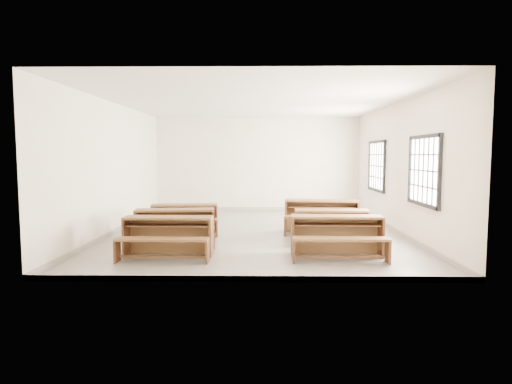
{
  "coord_description": "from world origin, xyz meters",
  "views": [
    {
      "loc": [
        0.14,
        -10.57,
        1.92
      ],
      "look_at": [
        0.0,
        0.0,
        1.0
      ],
      "focal_mm": 30.0,
      "sensor_mm": 36.0,
      "label": 1
    }
  ],
  "objects_px": {
    "desk_set_3": "(337,233)",
    "desk_set_5": "(321,214)",
    "desk_set_0": "(168,233)",
    "desk_set_4": "(332,224)",
    "desk_set_1": "(175,224)",
    "desk_set_2": "(185,217)"
  },
  "relations": [
    {
      "from": "desk_set_3",
      "to": "desk_set_2",
      "type": "bearing_deg",
      "value": 146.56
    },
    {
      "from": "desk_set_2",
      "to": "desk_set_3",
      "type": "relative_size",
      "value": 0.96
    },
    {
      "from": "desk_set_1",
      "to": "desk_set_3",
      "type": "xyz_separation_m",
      "value": [
        3.29,
        -1.05,
        0.01
      ]
    },
    {
      "from": "desk_set_0",
      "to": "desk_set_3",
      "type": "xyz_separation_m",
      "value": [
        3.2,
        0.03,
        0.01
      ]
    },
    {
      "from": "desk_set_5",
      "to": "desk_set_0",
      "type": "bearing_deg",
      "value": -136.67
    },
    {
      "from": "desk_set_3",
      "to": "desk_set_5",
      "type": "relative_size",
      "value": 0.93
    },
    {
      "from": "desk_set_3",
      "to": "desk_set_5",
      "type": "xyz_separation_m",
      "value": [
        0.06,
        2.5,
        0.02
      ]
    },
    {
      "from": "desk_set_0",
      "to": "desk_set_3",
      "type": "bearing_deg",
      "value": 1.67
    },
    {
      "from": "desk_set_1",
      "to": "desk_set_5",
      "type": "height_order",
      "value": "desk_set_5"
    },
    {
      "from": "desk_set_1",
      "to": "desk_set_4",
      "type": "bearing_deg",
      "value": -2.84
    },
    {
      "from": "desk_set_4",
      "to": "desk_set_3",
      "type": "bearing_deg",
      "value": -93.98
    },
    {
      "from": "desk_set_5",
      "to": "desk_set_3",
      "type": "bearing_deg",
      "value": -85.81
    },
    {
      "from": "desk_set_1",
      "to": "desk_set_2",
      "type": "distance_m",
      "value": 1.27
    },
    {
      "from": "desk_set_0",
      "to": "desk_set_5",
      "type": "relative_size",
      "value": 0.9
    },
    {
      "from": "desk_set_3",
      "to": "desk_set_5",
      "type": "distance_m",
      "value": 2.5
    },
    {
      "from": "desk_set_5",
      "to": "desk_set_4",
      "type": "bearing_deg",
      "value": -81.59
    },
    {
      "from": "desk_set_0",
      "to": "desk_set_3",
      "type": "distance_m",
      "value": 3.2
    },
    {
      "from": "desk_set_1",
      "to": "desk_set_3",
      "type": "relative_size",
      "value": 1.02
    },
    {
      "from": "desk_set_3",
      "to": "desk_set_4",
      "type": "relative_size",
      "value": 1.07
    },
    {
      "from": "desk_set_3",
      "to": "desk_set_5",
      "type": "height_order",
      "value": "desk_set_5"
    },
    {
      "from": "desk_set_1",
      "to": "desk_set_3",
      "type": "height_order",
      "value": "desk_set_3"
    },
    {
      "from": "desk_set_2",
      "to": "desk_set_1",
      "type": "bearing_deg",
      "value": -95.74
    }
  ]
}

